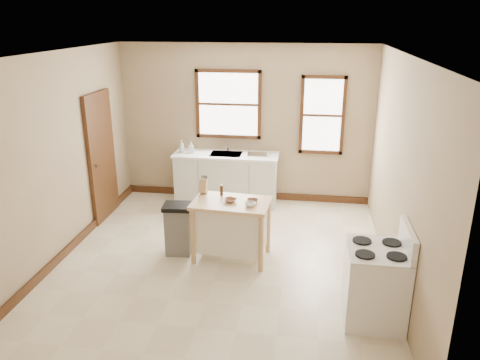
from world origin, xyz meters
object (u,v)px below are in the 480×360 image
object	(u,v)px
bowl_b	(253,201)
pepper_grinder	(221,190)
soap_bottle_a	(182,146)
trash_bin	(178,229)
gas_stove	(376,274)
bowl_c	(250,204)
soap_bottle_b	(191,147)
kitchen_island	(231,230)
bowl_a	(230,200)
dish_rack	(258,152)
knife_block	(203,186)

from	to	relation	value
bowl_b	pepper_grinder	bearing A→B (deg)	157.15
soap_bottle_a	trash_bin	bearing A→B (deg)	-93.19
bowl_b	gas_stove	xyz separation A→B (m)	(1.50, -1.17, -0.30)
trash_bin	gas_stove	xyz separation A→B (m)	(2.56, -1.18, 0.19)
bowl_c	gas_stove	bearing A→B (deg)	-34.32
soap_bottle_b	bowl_b	size ratio (longest dim) A/B	1.30
kitchen_island	gas_stove	distance (m)	2.14
pepper_grinder	gas_stove	distance (m)	2.42
pepper_grinder	bowl_a	distance (m)	0.28
dish_rack	knife_block	world-z (taller)	knife_block
kitchen_island	dish_rack	bearing A→B (deg)	90.38
soap_bottle_a	bowl_a	world-z (taller)	soap_bottle_a
dish_rack	kitchen_island	world-z (taller)	dish_rack
trash_bin	soap_bottle_a	bearing A→B (deg)	98.43
pepper_grinder	bowl_b	size ratio (longest dim) A/B	1.00
trash_bin	bowl_a	bearing A→B (deg)	-7.20
soap_bottle_b	gas_stove	size ratio (longest dim) A/B	0.17
bowl_a	gas_stove	world-z (taller)	gas_stove
bowl_a	soap_bottle_a	bearing A→B (deg)	120.92
dish_rack	trash_bin	xyz separation A→B (m)	(-0.91, -2.02, -0.59)
bowl_b	bowl_c	distance (m)	0.14
soap_bottle_b	bowl_b	distance (m)	2.41
knife_block	pepper_grinder	size ratio (longest dim) A/B	1.33
kitchen_island	pepper_grinder	xyz separation A→B (m)	(-0.17, 0.22, 0.50)
bowl_b	trash_bin	world-z (taller)	bowl_b
knife_block	pepper_grinder	bearing A→B (deg)	-4.46
dish_rack	bowl_b	world-z (taller)	dish_rack
bowl_c	trash_bin	world-z (taller)	bowl_c
soap_bottle_a	kitchen_island	xyz separation A→B (m)	(1.22, -2.01, -0.61)
knife_block	bowl_a	bearing A→B (deg)	-27.16
knife_block	trash_bin	world-z (taller)	knife_block
soap_bottle_b	bowl_a	xyz separation A→B (m)	(1.04, -2.03, -0.15)
knife_block	pepper_grinder	xyz separation A→B (m)	(0.27, -0.05, -0.02)
soap_bottle_a	soap_bottle_b	bearing A→B (deg)	-14.31
pepper_grinder	soap_bottle_b	bearing A→B (deg)	115.98
soap_bottle_a	bowl_a	size ratio (longest dim) A/B	1.31
bowl_a	bowl_b	world-z (taller)	bowl_a
dish_rack	trash_bin	bearing A→B (deg)	-111.49
pepper_grinder	gas_stove	xyz separation A→B (m)	(1.97, -1.37, -0.36)
soap_bottle_a	bowl_a	bearing A→B (deg)	-75.22
knife_block	bowl_b	distance (m)	0.77
pepper_grinder	bowl_b	distance (m)	0.50
pepper_grinder	bowl_c	bearing A→B (deg)	-36.57
dish_rack	kitchen_island	bearing A→B (deg)	-91.24
pepper_grinder	bowl_a	size ratio (longest dim) A/B	0.88
soap_bottle_b	kitchen_island	world-z (taller)	soap_bottle_b
soap_bottle_a	dish_rack	distance (m)	1.37
soap_bottle_b	bowl_c	xyz separation A→B (m)	(1.33, -2.14, -0.14)
knife_block	dish_rack	bearing A→B (deg)	77.16
pepper_grinder	knife_block	bearing A→B (deg)	170.30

